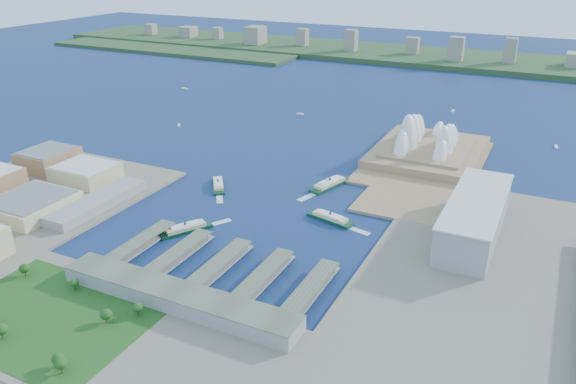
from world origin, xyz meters
The scene contains 21 objects.
ground centered at (0.00, 0.00, 0.00)m, with size 3000.00×3000.00×0.00m, color #0F1F49.
south_land centered at (0.00, -210.00, 1.50)m, with size 720.00×180.00×3.00m, color #7A6F5D.
east_land centered at (240.00, -50.00, 1.50)m, with size 240.00×500.00×3.00m, color #7A6F5D.
peninsula centered at (107.50, 260.00, 1.50)m, with size 135.00×220.00×3.00m, color #997853.
far_shore centered at (0.00, 980.00, 6.00)m, with size 2200.00×260.00×12.00m, color #2D4926.
opera_house centered at (105.00, 280.00, 32.00)m, with size 134.00×180.00×58.00m, color white, non-canonical shape.
toaster_building centered at (195.00, 80.00, 20.50)m, with size 45.00×155.00×35.00m, color gray.
west_buildings centered at (-250.00, -70.00, 16.50)m, with size 200.00×280.00×27.00m, color #96714B, non-canonical shape.
ferry_wharves centered at (14.00, -75.00, 4.65)m, with size 184.00×90.00×9.30m, color #515944, non-canonical shape.
terminal_building centered at (15.00, -135.00, 9.00)m, with size 200.00×28.00×12.00m, color gray.
park centered at (-60.00, -190.00, 11.00)m, with size 150.00×110.00×16.00m, color #194714, non-canonical shape.
far_skyline centered at (0.00, 960.00, 39.50)m, with size 1900.00×140.00×55.00m, color gray, non-canonical shape.
ferry_a centered at (-85.11, 75.78, 4.60)m, with size 12.39×48.66×9.20m, color #0E3820, non-canonical shape.
ferry_b centered at (28.37, 132.66, 5.37)m, with size 14.46×56.82×10.74m, color #0E3820, non-canonical shape.
ferry_c centered at (-53.47, -30.75, 4.93)m, with size 13.27×52.13×9.86m, color #0E3820, non-canonical shape.
ferry_d centered at (62.01, 52.45, 4.70)m, with size 12.66×49.74×9.40m, color #0E3820, non-canonical shape.
boat_a centered at (-270.17, 251.55, 1.34)m, with size 3.46×13.84×2.67m, color white, non-canonical shape.
boat_b centered at (-130.29, 390.92, 1.50)m, with size 3.90×11.14×3.01m, color white, non-canonical shape.
boat_c centered at (253.15, 397.23, 1.53)m, with size 3.96×13.57×3.05m, color white, non-canonical shape.
boat_d centered at (-408.39, 457.01, 1.31)m, with size 3.40×15.52×2.62m, color white, non-canonical shape.
boat_e centered at (89.57, 521.49, 1.50)m, with size 3.88×12.19×2.99m, color white, non-canonical shape.
Camera 1 is at (246.76, -415.95, 249.84)m, focal length 35.00 mm.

